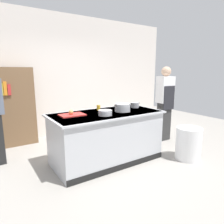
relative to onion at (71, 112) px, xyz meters
name	(u,v)px	position (x,y,z in m)	size (l,w,h in m)	color
ground_plane	(107,160)	(0.61, -0.13, -0.96)	(10.00, 10.00, 0.00)	#9E9991
back_wall	(63,76)	(0.61, 1.97, 0.54)	(6.40, 0.12, 3.00)	silver
counter_island	(107,136)	(0.61, -0.13, -0.49)	(1.98, 0.98, 0.90)	#B7BABF
cutting_board	(72,115)	(0.01, -0.01, -0.05)	(0.40, 0.28, 0.02)	red
onion	(71,112)	(0.00, 0.00, 0.00)	(0.08, 0.08, 0.08)	tan
stock_pot	(122,108)	(0.91, -0.19, 0.01)	(0.34, 0.28, 0.14)	#B7BABF
sauce_pan	(135,105)	(1.36, -0.01, -0.01)	(0.23, 0.16, 0.10)	#99999E
mixing_bowl	(105,113)	(0.47, -0.30, -0.01)	(0.23, 0.23, 0.09)	#B7BABF
juice_cup	(99,108)	(0.60, 0.14, -0.01)	(0.07, 0.07, 0.10)	yellow
trash_bin	(188,143)	(1.92, -0.90, -0.66)	(0.46, 0.46, 0.60)	white
person_chef	(165,102)	(2.37, 0.13, -0.05)	(0.38, 0.25, 1.72)	#303030
bookshelf	(7,108)	(-0.76, 1.67, -0.11)	(1.10, 0.31, 1.70)	brown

